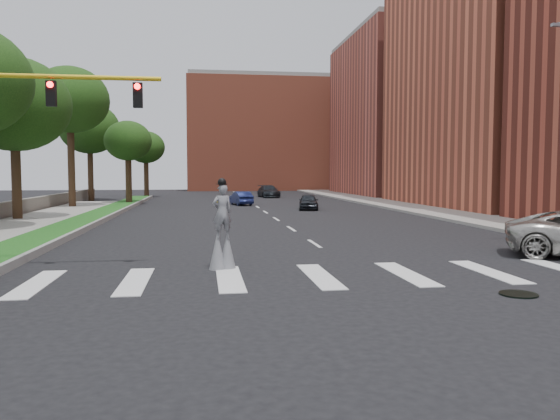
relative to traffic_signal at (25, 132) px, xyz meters
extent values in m
plane|color=black|center=(9.78, -3.00, -4.15)|extent=(160.00, 160.00, 0.00)
cube|color=#174D16|center=(-1.72, 17.00, -4.03)|extent=(2.00, 60.00, 0.25)
cube|color=gray|center=(-0.67, 17.00, -4.01)|extent=(0.20, 60.00, 0.28)
cube|color=gray|center=(22.28, 22.00, -4.06)|extent=(5.00, 90.00, 0.18)
cube|color=#5E5951|center=(-7.22, 19.00, -3.60)|extent=(0.50, 56.00, 1.10)
cylinder|color=black|center=(12.78, -5.00, -4.13)|extent=(0.90, 0.90, 0.04)
cube|color=#C2583D|center=(31.78, 27.00, 7.85)|extent=(16.00, 22.00, 24.00)
cube|color=#B85344|center=(31.78, 51.00, 5.85)|extent=(16.00, 22.00, 20.00)
cube|color=#C2583D|center=(15.78, 75.00, 4.85)|extent=(26.00, 14.00, 18.00)
cube|color=slate|center=(19.08, 3.00, 4.60)|extent=(0.50, 0.18, 0.12)
cylinder|color=gold|center=(1.38, 0.00, 1.65)|extent=(5.20, 0.14, 0.14)
cube|color=black|center=(0.78, 0.00, 1.15)|extent=(0.28, 0.18, 0.75)
cylinder|color=#FF0C0C|center=(0.78, -0.10, 1.40)|extent=(0.18, 0.06, 0.18)
cube|color=black|center=(3.28, 0.00, 1.15)|extent=(0.28, 0.18, 0.75)
cylinder|color=#FF0C0C|center=(3.28, -0.10, 1.40)|extent=(0.18, 0.06, 0.18)
cylinder|color=#322114|center=(5.93, -0.38, -3.69)|extent=(0.07, 0.07, 0.92)
cylinder|color=#322114|center=(5.63, -0.47, -3.69)|extent=(0.07, 0.07, 0.92)
cone|color=slate|center=(5.93, -0.38, -3.57)|extent=(0.52, 0.52, 1.15)
cone|color=slate|center=(5.63, -0.47, -3.57)|extent=(0.52, 0.52, 1.15)
imported|color=slate|center=(5.78, -0.42, -2.39)|extent=(0.71, 0.57, 1.69)
sphere|color=black|center=(5.78, -0.42, -1.48)|extent=(0.26, 0.26, 0.26)
cylinder|color=black|center=(5.78, -0.42, -1.53)|extent=(0.34, 0.34, 0.02)
cube|color=yellow|center=(5.74, -0.29, -1.92)|extent=(0.22, 0.05, 0.10)
imported|color=black|center=(13.49, 25.33, -3.52)|extent=(2.09, 3.88, 1.25)
imported|color=navy|center=(8.59, 32.06, -3.54)|extent=(2.06, 3.91, 1.23)
imported|color=black|center=(12.84, 46.60, -3.44)|extent=(2.46, 5.09, 1.43)
cylinder|color=#322114|center=(-5.93, 17.63, -1.46)|extent=(0.56, 0.56, 5.37)
ellipsoid|color=#16330F|center=(-5.93, 17.63, 2.87)|extent=(6.60, 6.60, 5.61)
cylinder|color=#322114|center=(-5.40, 29.32, -0.54)|extent=(0.56, 0.56, 7.23)
ellipsoid|color=#16330F|center=(-5.40, 29.32, 4.65)|extent=(6.30, 6.30, 5.35)
cylinder|color=#322114|center=(-6.30, 41.47, -1.19)|extent=(0.56, 0.56, 5.92)
ellipsoid|color=#16330F|center=(-6.30, 41.47, 3.30)|extent=(6.10, 6.10, 5.19)
cylinder|color=#322114|center=(-1.50, 33.96, -1.78)|extent=(0.56, 0.56, 4.75)
ellipsoid|color=#16330F|center=(-1.50, 33.96, 1.66)|extent=(4.25, 4.25, 3.61)
cylinder|color=#322114|center=(-1.41, 48.74, -1.76)|extent=(0.56, 0.56, 4.78)
ellipsoid|color=#16330F|center=(-1.41, 48.74, 1.73)|extent=(4.43, 4.43, 3.76)
camera|label=1|loc=(5.22, -17.12, -1.17)|focal=35.00mm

